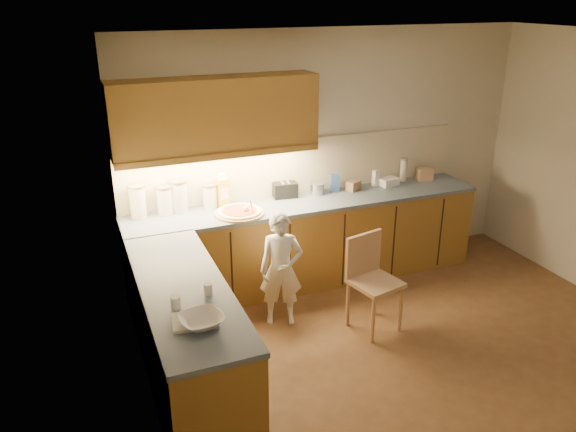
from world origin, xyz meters
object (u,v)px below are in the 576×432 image
(child, at_px, (281,269))
(wooden_chair, at_px, (371,275))
(oil_jug, at_px, (223,192))
(toaster, at_px, (285,190))
(pizza_on_board, at_px, (240,212))

(child, distance_m, wooden_chair, 0.82)
(child, distance_m, oil_jug, 1.02)
(wooden_chair, distance_m, toaster, 1.34)
(oil_jug, distance_m, toaster, 0.67)
(pizza_on_board, distance_m, toaster, 0.65)
(wooden_chair, relative_size, oil_jug, 2.63)
(oil_jug, height_order, toaster, oil_jug)
(pizza_on_board, distance_m, child, 0.71)
(pizza_on_board, relative_size, toaster, 1.83)
(child, xyz_separation_m, toaster, (0.37, 0.84, 0.45))
(pizza_on_board, bearing_deg, wooden_chair, -44.05)
(wooden_chair, bearing_deg, pizza_on_board, 123.14)
(pizza_on_board, height_order, wooden_chair, pizza_on_board)
(pizza_on_board, distance_m, wooden_chair, 1.38)
(toaster, bearing_deg, pizza_on_board, -147.22)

